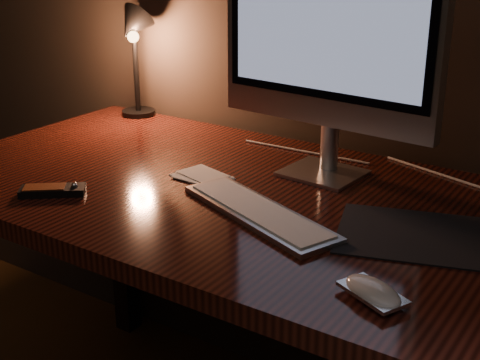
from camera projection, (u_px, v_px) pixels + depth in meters
The scene contains 9 objects.
desk at pixel (289, 243), 1.46m from camera, with size 1.60×0.75×0.75m.
monitor at pixel (328, 31), 1.37m from camera, with size 0.51×0.16×0.53m.
keyboard at pixel (259, 212), 1.27m from camera, with size 0.38×0.11×0.01m, color silver.
mousepad at pixel (416, 235), 1.19m from camera, with size 0.28×0.22×0.00m, color black.
mouse at pixel (373, 294), 0.98m from camera, with size 0.10×0.05×0.02m, color white.
media_remote at pixel (53, 190), 1.37m from camera, with size 0.13×0.12×0.02m.
papers at pixel (202, 176), 1.47m from camera, with size 0.13×0.08×0.01m, color white.
desk_lamp at pixel (133, 41), 1.85m from camera, with size 0.15×0.17×0.33m.
cable at pixel (369, 164), 1.54m from camera, with size 0.01×0.01×0.65m, color white.
Camera 1 is at (0.64, 0.77, 1.27)m, focal length 50.00 mm.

